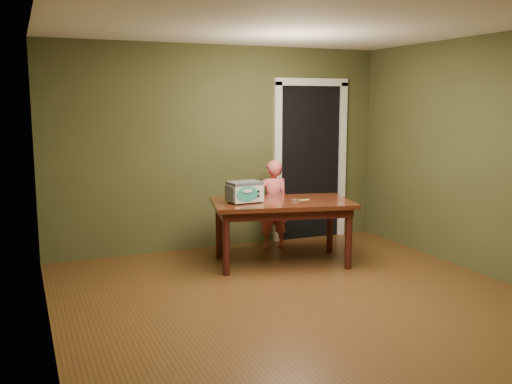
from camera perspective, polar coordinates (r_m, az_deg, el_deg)
floor at (r=5.40m, az=5.52°, el=-11.47°), size 5.00×5.00×0.00m
room_shell at (r=5.07m, az=5.82°, el=6.93°), size 4.52×5.02×2.61m
doorway at (r=8.17m, az=4.43°, el=3.15°), size 1.10×0.66×2.25m
dining_table at (r=6.64m, az=2.60°, el=-1.72°), size 1.76×1.23×0.75m
toy_oven at (r=6.49m, az=-1.15°, el=0.09°), size 0.41×0.30×0.24m
baking_pan at (r=6.60m, az=3.95°, el=-0.82°), size 0.10×0.10×0.02m
spatula at (r=6.67m, az=4.65°, el=-0.79°), size 0.18×0.04×0.01m
child at (r=7.35m, az=1.68°, el=-1.26°), size 0.45×0.32×1.15m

